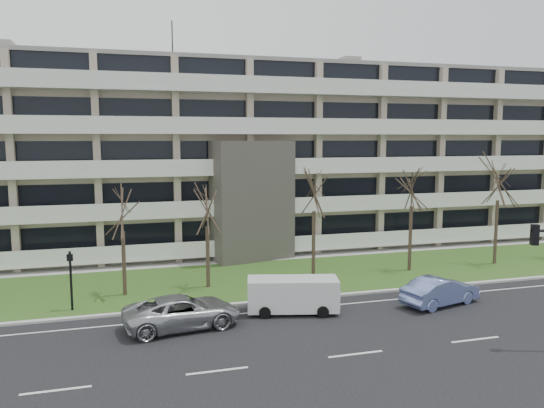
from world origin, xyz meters
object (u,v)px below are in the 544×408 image
object	(u,v)px
silver_pickup	(182,312)
blue_sedan	(440,291)
white_van	(294,292)
pedestrian_signal	(71,273)

from	to	relation	value
silver_pickup	blue_sedan	world-z (taller)	silver_pickup
white_van	pedestrian_signal	xyz separation A→B (m)	(-11.36, 3.49, 0.96)
blue_sedan	pedestrian_signal	size ratio (longest dim) A/B	1.45
blue_sedan	pedestrian_signal	world-z (taller)	pedestrian_signal
white_van	silver_pickup	bearing A→B (deg)	-160.15
blue_sedan	white_van	world-z (taller)	white_van
silver_pickup	pedestrian_signal	xyz separation A→B (m)	(-5.42, 4.13, 1.28)
silver_pickup	pedestrian_signal	size ratio (longest dim) A/B	1.74
silver_pickup	white_van	xyz separation A→B (m)	(5.94, 0.63, 0.32)
silver_pickup	white_van	distance (m)	5.98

